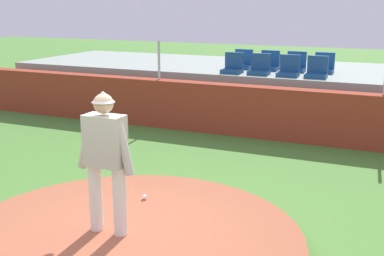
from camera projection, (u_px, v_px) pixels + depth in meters
The scene contains 15 objects.
ground_plane at pixel (126, 249), 6.23m from camera, with size 60.00×60.00×0.00m, color #477C30.
pitchers_mound at pixel (126, 242), 6.20m from camera, with size 4.45×4.45×0.19m, color #9F5539.
pitcher at pixel (106, 153), 6.02m from camera, with size 0.80×0.28×1.80m.
baseball at pixel (144, 197), 7.29m from camera, with size 0.07×0.07×0.07m, color white.
brick_barrier at pixel (260, 112), 11.27m from camera, with size 16.74×0.40×1.16m, color maroon.
fence_post_left at pixel (159, 60), 12.01m from camera, with size 0.06×0.06×0.95m, color silver.
bleacher_platform at pixel (287, 91), 13.54m from camera, with size 15.20×4.04×1.28m, color gray.
stadium_chair_0 at pixel (233, 67), 12.40m from camera, with size 0.48×0.44×0.50m.
stadium_chair_1 at pixel (260, 68), 12.15m from camera, with size 0.48×0.44×0.50m.
stadium_chair_2 at pixel (289, 69), 11.87m from camera, with size 0.48×0.44×0.50m.
stadium_chair_3 at pixel (317, 71), 11.63m from camera, with size 0.48×0.44×0.50m.
stadium_chair_4 at pixel (243, 63), 13.23m from camera, with size 0.48×0.44×0.50m.
stadium_chair_5 at pixel (269, 64), 12.93m from camera, with size 0.48×0.44×0.50m.
stadium_chair_6 at pixel (296, 65), 12.66m from camera, with size 0.48×0.44×0.50m.
stadium_chair_7 at pixel (324, 66), 12.42m from camera, with size 0.48×0.44×0.50m.
Camera 1 is at (3.05, -4.84, 3.00)m, focal length 46.61 mm.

